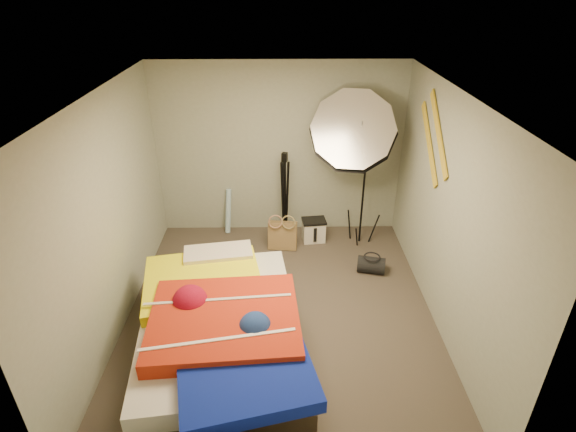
{
  "coord_description": "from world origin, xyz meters",
  "views": [
    {
      "loc": [
        0.02,
        -4.06,
        3.47
      ],
      "look_at": [
        0.1,
        0.6,
        0.95
      ],
      "focal_mm": 28.0,
      "sensor_mm": 36.0,
      "label": 1
    }
  ],
  "objects_px": {
    "wrapping_roll": "(228,211)",
    "camera_case": "(314,231)",
    "tote_bag": "(283,236)",
    "bed": "(221,329)",
    "camera_tripod": "(285,191)",
    "duffel_bag": "(371,265)",
    "photo_umbrella": "(353,132)"
  },
  "relations": [
    {
      "from": "wrapping_roll",
      "to": "bed",
      "type": "height_order",
      "value": "wrapping_roll"
    },
    {
      "from": "duffel_bag",
      "to": "wrapping_roll",
      "type": "bearing_deg",
      "value": 164.45
    },
    {
      "from": "camera_case",
      "to": "camera_tripod",
      "type": "xyz_separation_m",
      "value": [
        -0.42,
        0.11,
        0.6
      ]
    },
    {
      "from": "tote_bag",
      "to": "duffel_bag",
      "type": "xyz_separation_m",
      "value": [
        1.16,
        -0.61,
        -0.09
      ]
    },
    {
      "from": "camera_tripod",
      "to": "bed",
      "type": "bearing_deg",
      "value": -105.9
    },
    {
      "from": "wrapping_roll",
      "to": "photo_umbrella",
      "type": "xyz_separation_m",
      "value": [
        1.72,
        -0.42,
        1.35
      ]
    },
    {
      "from": "camera_case",
      "to": "bed",
      "type": "distance_m",
      "value": 2.48
    },
    {
      "from": "wrapping_roll",
      "to": "camera_case",
      "type": "bearing_deg",
      "value": -13.32
    },
    {
      "from": "photo_umbrella",
      "to": "camera_tripod",
      "type": "bearing_deg",
      "value": 164.9
    },
    {
      "from": "tote_bag",
      "to": "photo_umbrella",
      "type": "distance_m",
      "value": 1.74
    },
    {
      "from": "duffel_bag",
      "to": "bed",
      "type": "xyz_separation_m",
      "value": [
        -1.79,
        -1.41,
        0.22
      ]
    },
    {
      "from": "tote_bag",
      "to": "bed",
      "type": "height_order",
      "value": "bed"
    },
    {
      "from": "wrapping_roll",
      "to": "camera_tripod",
      "type": "relative_size",
      "value": 0.51
    },
    {
      "from": "camera_tripod",
      "to": "duffel_bag",
      "type": "bearing_deg",
      "value": -39.29
    },
    {
      "from": "duffel_bag",
      "to": "photo_umbrella",
      "type": "relative_size",
      "value": 0.15
    },
    {
      "from": "tote_bag",
      "to": "camera_tripod",
      "type": "height_order",
      "value": "camera_tripod"
    },
    {
      "from": "tote_bag",
      "to": "camera_tripod",
      "type": "relative_size",
      "value": 0.3
    },
    {
      "from": "wrapping_roll",
      "to": "camera_case",
      "type": "relative_size",
      "value": 2.15
    },
    {
      "from": "wrapping_roll",
      "to": "bed",
      "type": "xyz_separation_m",
      "value": [
        0.18,
        -2.52,
        -0.01
      ]
    },
    {
      "from": "wrapping_roll",
      "to": "camera_case",
      "type": "distance_m",
      "value": 1.32
    },
    {
      "from": "camera_tripod",
      "to": "camera_case",
      "type": "bearing_deg",
      "value": -14.87
    },
    {
      "from": "camera_case",
      "to": "camera_tripod",
      "type": "bearing_deg",
      "value": 158.89
    },
    {
      "from": "tote_bag",
      "to": "wrapping_roll",
      "type": "relative_size",
      "value": 0.6
    },
    {
      "from": "tote_bag",
      "to": "camera_tripod",
      "type": "xyz_separation_m",
      "value": [
        0.04,
        0.31,
        0.56
      ]
    },
    {
      "from": "wrapping_roll",
      "to": "duffel_bag",
      "type": "bearing_deg",
      "value": -29.36
    },
    {
      "from": "tote_bag",
      "to": "duffel_bag",
      "type": "distance_m",
      "value": 1.31
    },
    {
      "from": "tote_bag",
      "to": "camera_case",
      "type": "xyz_separation_m",
      "value": [
        0.46,
        0.2,
        -0.04
      ]
    },
    {
      "from": "wrapping_roll",
      "to": "camera_tripod",
      "type": "xyz_separation_m",
      "value": [
        0.85,
        -0.19,
        0.42
      ]
    },
    {
      "from": "wrapping_roll",
      "to": "duffel_bag",
      "type": "xyz_separation_m",
      "value": [
        1.97,
        -1.11,
        -0.23
      ]
    },
    {
      "from": "tote_bag",
      "to": "camera_case",
      "type": "relative_size",
      "value": 1.28
    },
    {
      "from": "duffel_bag",
      "to": "bed",
      "type": "bearing_deg",
      "value": -127.9
    },
    {
      "from": "photo_umbrella",
      "to": "wrapping_roll",
      "type": "bearing_deg",
      "value": 166.15
    }
  ]
}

